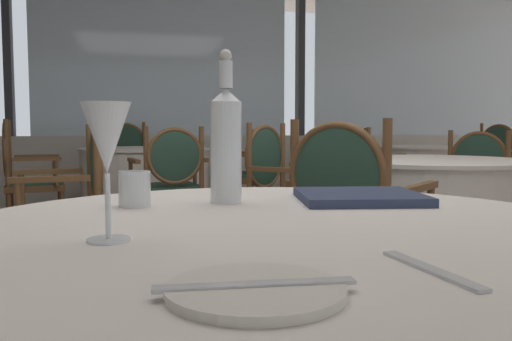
{
  "coord_description": "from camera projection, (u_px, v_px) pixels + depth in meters",
  "views": [
    {
      "loc": [
        -0.39,
        -2.03,
        0.92
      ],
      "look_at": [
        -0.14,
        -0.96,
        0.84
      ],
      "focal_mm": 37.35,
      "sensor_mm": 36.0,
      "label": 1
    }
  ],
  "objects": [
    {
      "name": "dining_chair_2_2",
      "position": [
        248.0,
        168.0,
        5.21
      ],
      "size": [
        0.53,
        0.59,
        0.92
      ],
      "rotation": [
        0.0,
        0.0,
        9.58
      ],
      "color": "brown",
      "rests_on": "ground_plane"
    },
    {
      "name": "background_table_3",
      "position": [
        432.0,
        184.0,
        5.34
      ],
      "size": [
        1.17,
        1.17,
        0.75
      ],
      "color": "white",
      "rests_on": "ground_plane"
    },
    {
      "name": "wine_glass",
      "position": [
        106.0,
        142.0,
        0.78
      ],
      "size": [
        0.07,
        0.07,
        0.21
      ],
      "color": "white",
      "rests_on": "foreground_table"
    },
    {
      "name": "background_table_2",
      "position": [
        146.0,
        189.0,
        4.84
      ],
      "size": [
        1.17,
        1.17,
        0.75
      ],
      "color": "white",
      "rests_on": "ground_plane"
    },
    {
      "name": "butter_knife",
      "position": [
        256.0,
        285.0,
        0.53
      ],
      "size": [
        0.21,
        0.03,
        0.0
      ],
      "primitive_type": "cube",
      "rotation": [
        0.0,
        0.0,
        -0.07
      ],
      "color": "silver",
      "rests_on": "foreground_table"
    },
    {
      "name": "dining_chair_3_1",
      "position": [
        361.0,
        170.0,
        4.76
      ],
      "size": [
        0.59,
        0.63,
        0.94
      ],
      "rotation": [
        0.0,
        0.0,
        6.65
      ],
      "color": "brown",
      "rests_on": "ground_plane"
    },
    {
      "name": "dining_chair_3_3",
      "position": [
        491.0,
        160.0,
        5.89
      ],
      "size": [
        0.59,
        0.63,
        0.99
      ],
      "rotation": [
        0.0,
        0.0,
        9.79
      ],
      "color": "brown",
      "rests_on": "ground_plane"
    },
    {
      "name": "dining_chair_2_1",
      "position": [
        171.0,
        179.0,
        3.9
      ],
      "size": [
        0.59,
        0.53,
        0.94
      ],
      "rotation": [
        0.0,
        0.0,
        8.01
      ],
      "color": "brown",
      "rests_on": "ground_plane"
    },
    {
      "name": "dinner_fork",
      "position": [
        430.0,
        270.0,
        0.62
      ],
      "size": [
        0.03,
        0.18,
        0.0
      ],
      "primitive_type": "cube",
      "rotation": [
        0.0,
        0.0,
        1.65
      ],
      "color": "silver",
      "rests_on": "foreground_table"
    },
    {
      "name": "dining_chair_0_1",
      "position": [
        473.0,
        183.0,
        3.8
      ],
      "size": [
        0.65,
        0.66,
        0.92
      ],
      "rotation": [
        0.0,
        0.0,
        10.14
      ],
      "color": "brown",
      "rests_on": "ground_plane"
    },
    {
      "name": "side_plate",
      "position": [
        256.0,
        290.0,
        0.53
      ],
      "size": [
        0.18,
        0.18,
        0.01
      ],
      "primitive_type": "cylinder",
      "color": "silver",
      "rests_on": "foreground_table"
    },
    {
      "name": "water_bottle",
      "position": [
        226.0,
        141.0,
        1.19
      ],
      "size": [
        0.07,
        0.07,
        0.34
      ],
      "color": "white",
      "rests_on": "foreground_table"
    },
    {
      "name": "dining_chair_1_1",
      "position": [
        71.0,
        198.0,
        2.81
      ],
      "size": [
        0.53,
        0.59,
        0.95
      ],
      "rotation": [
        0.0,
        0.0,
        9.58
      ],
      "color": "brown",
      "rests_on": "ground_plane"
    },
    {
      "name": "dining_chair_3_0",
      "position": [
        360.0,
        161.0,
        6.16
      ],
      "size": [
        0.63,
        0.59,
        0.94
      ],
      "rotation": [
        0.0,
        0.0,
        5.08
      ],
      "color": "brown",
      "rests_on": "ground_plane"
    },
    {
      "name": "window_wall_far",
      "position": [
        164.0,
        110.0,
        6.07
      ],
      "size": [
        10.37,
        0.14,
        2.88
      ],
      "color": "beige",
      "rests_on": "ground_plane"
    },
    {
      "name": "dining_chair_0_3",
      "position": [
        350.0,
        216.0,
        2.19
      ],
      "size": [
        0.65,
        0.66,
        0.96
      ],
      "rotation": [
        0.0,
        0.0,
        13.28
      ],
      "color": "brown",
      "rests_on": "ground_plane"
    },
    {
      "name": "menu_book",
      "position": [
        359.0,
        197.0,
        1.23
      ],
      "size": [
        0.31,
        0.3,
        0.02
      ],
      "primitive_type": "cube",
      "rotation": [
        0.0,
        0.0,
        -0.17
      ],
      "color": "#2D3856",
      "rests_on": "foreground_table"
    },
    {
      "name": "dining_chair_2_0",
      "position": [
        23.0,
        170.0,
        4.44
      ],
      "size": [
        0.53,
        0.59,
        1.0
      ],
      "rotation": [
        0.0,
        0.0,
        6.44
      ],
      "color": "brown",
      "rests_on": "ground_plane"
    },
    {
      "name": "water_tumbler",
      "position": [
        135.0,
        189.0,
        1.14
      ],
      "size": [
        0.07,
        0.07,
        0.08
      ],
      "primitive_type": "cylinder",
      "color": "white",
      "rests_on": "foreground_table"
    },
    {
      "name": "background_table_0",
      "position": [
        428.0,
        226.0,
        3.01
      ],
      "size": [
        1.14,
        1.14,
        0.75
      ],
      "color": "white",
      "rests_on": "ground_plane"
    },
    {
      "name": "dining_chair_2_3",
      "position": [
        128.0,
        161.0,
        5.77
      ],
      "size": [
        0.59,
        0.53,
        1.01
      ],
      "rotation": [
        0.0,
        0.0,
        11.15
      ],
      "color": "brown",
      "rests_on": "ground_plane"
    },
    {
      "name": "dining_chair_0_2",
      "position": [
        280.0,
        184.0,
        3.58
      ],
      "size": [
        0.66,
        0.65,
        0.96
      ],
      "rotation": [
        0.0,
        0.0,
        11.71
      ],
      "color": "brown",
      "rests_on": "ground_plane"
    }
  ]
}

